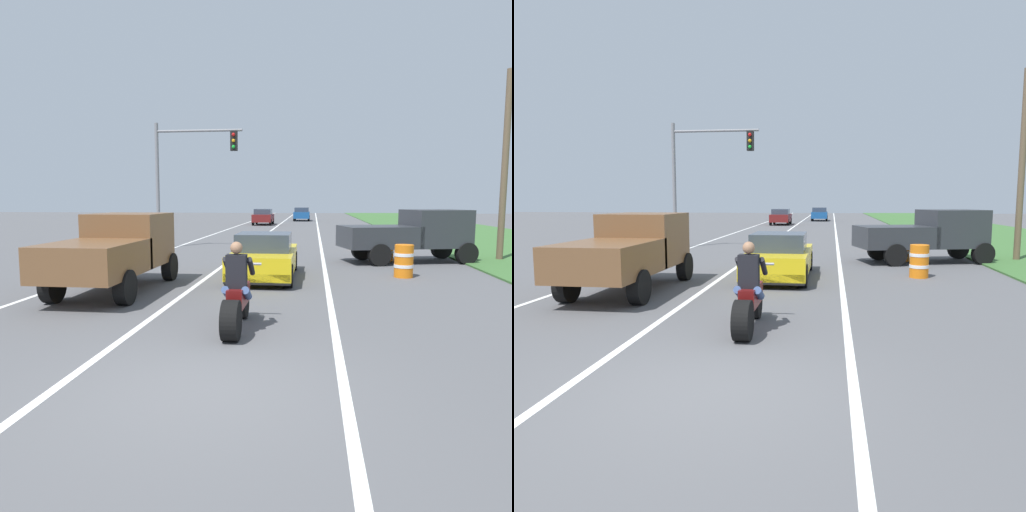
# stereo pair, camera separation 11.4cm
# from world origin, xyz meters

# --- Properties ---
(ground_plane) EXTENTS (160.00, 160.00, 0.00)m
(ground_plane) POSITION_xyz_m (0.00, 0.00, 0.00)
(ground_plane) COLOR #565659
(lane_stripe_left_solid) EXTENTS (0.14, 120.00, 0.01)m
(lane_stripe_left_solid) POSITION_xyz_m (-5.40, 20.00, 0.00)
(lane_stripe_left_solid) COLOR white
(lane_stripe_left_solid) RESTS_ON ground
(lane_stripe_right_solid) EXTENTS (0.14, 120.00, 0.01)m
(lane_stripe_right_solid) POSITION_xyz_m (1.80, 20.00, 0.00)
(lane_stripe_right_solid) COLOR white
(lane_stripe_right_solid) RESTS_ON ground
(lane_stripe_centre_dashed) EXTENTS (0.14, 120.00, 0.01)m
(lane_stripe_centre_dashed) POSITION_xyz_m (-1.80, 20.00, 0.00)
(lane_stripe_centre_dashed) COLOR white
(lane_stripe_centre_dashed) RESTS_ON ground
(motorcycle_with_rider) EXTENTS (0.70, 2.21, 1.62)m
(motorcycle_with_rider) POSITION_xyz_m (0.04, 2.69, 0.59)
(motorcycle_with_rider) COLOR black
(motorcycle_with_rider) RESTS_ON ground
(sports_car_yellow) EXTENTS (1.84, 4.30, 1.37)m
(sports_car_yellow) POSITION_xyz_m (-0.06, 8.60, 0.63)
(sports_car_yellow) COLOR yellow
(sports_car_yellow) RESTS_ON ground
(pickup_truck_left_lane_brown) EXTENTS (2.02, 4.80, 1.98)m
(pickup_truck_left_lane_brown) POSITION_xyz_m (-3.65, 6.12, 1.11)
(pickup_truck_left_lane_brown) COLOR brown
(pickup_truck_left_lane_brown) RESTS_ON ground
(pickup_truck_right_shoulder_dark_grey) EXTENTS (5.14, 3.14, 1.98)m
(pickup_truck_right_shoulder_dark_grey) POSITION_xyz_m (5.09, 12.91, 1.11)
(pickup_truck_right_shoulder_dark_grey) COLOR #2D3035
(pickup_truck_right_shoulder_dark_grey) RESTS_ON ground
(traffic_light_mast_near) EXTENTS (4.25, 0.34, 6.00)m
(traffic_light_mast_near) POSITION_xyz_m (-4.84, 16.89, 3.97)
(traffic_light_mast_near) COLOR gray
(traffic_light_mast_near) RESTS_ON ground
(utility_pole_roadside) EXTENTS (0.24, 0.24, 7.21)m
(utility_pole_roadside) POSITION_xyz_m (8.62, 13.78, 3.60)
(utility_pole_roadside) COLOR brown
(utility_pole_roadside) RESTS_ON ground
(construction_barrel_nearest) EXTENTS (0.58, 0.58, 1.00)m
(construction_barrel_nearest) POSITION_xyz_m (4.15, 9.20, 0.50)
(construction_barrel_nearest) COLOR orange
(construction_barrel_nearest) RESTS_ON ground
(construction_barrel_mid) EXTENTS (0.58, 0.58, 1.00)m
(construction_barrel_mid) POSITION_xyz_m (4.20, 13.15, 0.50)
(construction_barrel_mid) COLOR orange
(construction_barrel_mid) RESTS_ON ground
(construction_barrel_far) EXTENTS (0.58, 0.58, 1.00)m
(construction_barrel_far) POSITION_xyz_m (3.76, 17.47, 0.50)
(construction_barrel_far) COLOR orange
(construction_barrel_far) RESTS_ON ground
(distant_car_far_ahead) EXTENTS (1.80, 4.00, 1.50)m
(distant_car_far_ahead) POSITION_xyz_m (-3.31, 39.27, 0.77)
(distant_car_far_ahead) COLOR maroon
(distant_car_far_ahead) RESTS_ON ground
(distant_car_further_ahead) EXTENTS (1.80, 4.00, 1.50)m
(distant_car_further_ahead) POSITION_xyz_m (0.11, 48.33, 0.77)
(distant_car_further_ahead) COLOR #194C8C
(distant_car_further_ahead) RESTS_ON ground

